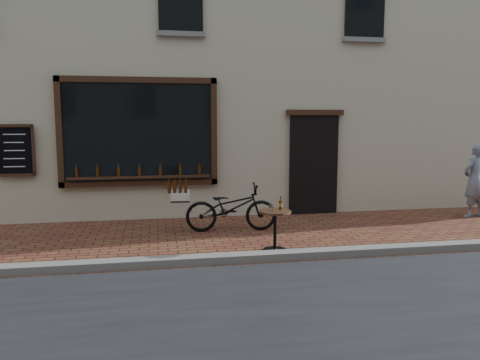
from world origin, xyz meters
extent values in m
plane|color=#59261C|center=(0.00, 0.00, 0.00)|extent=(90.00, 90.00, 0.00)
cube|color=slate|center=(0.00, 0.20, 0.06)|extent=(90.00, 0.25, 0.12)
cube|color=#B8AF91|center=(0.00, 6.50, 5.00)|extent=(28.00, 6.00, 10.00)
cube|color=black|center=(-1.90, 3.45, 1.85)|extent=(3.00, 0.06, 2.00)
cube|color=black|center=(-1.90, 3.43, 2.91)|extent=(3.24, 0.10, 0.12)
cube|color=black|center=(-1.90, 3.43, 0.79)|extent=(3.24, 0.10, 0.12)
cube|color=black|center=(-3.46, 3.43, 1.85)|extent=(0.12, 0.10, 2.24)
cube|color=black|center=(-0.34, 3.43, 1.85)|extent=(0.12, 0.10, 2.24)
cube|color=black|center=(-1.90, 3.38, 0.92)|extent=(2.90, 0.16, 0.05)
cube|color=black|center=(1.90, 3.46, 1.10)|extent=(1.10, 0.10, 2.20)
cube|color=black|center=(1.90, 3.43, 2.26)|extent=(1.30, 0.10, 0.12)
cube|color=black|center=(-4.30, 3.44, 1.50)|extent=(0.62, 0.04, 0.92)
cylinder|color=#3D1C07|center=(-3.15, 3.38, 1.04)|extent=(0.06, 0.06, 0.19)
cylinder|color=#3D1C07|center=(-2.73, 3.38, 1.04)|extent=(0.06, 0.06, 0.19)
cylinder|color=#3D1C07|center=(-2.32, 3.38, 1.04)|extent=(0.06, 0.06, 0.19)
cylinder|color=#3D1C07|center=(-1.90, 3.38, 1.04)|extent=(0.06, 0.06, 0.19)
cylinder|color=#3D1C07|center=(-1.48, 3.38, 1.04)|extent=(0.06, 0.06, 0.19)
cylinder|color=#3D1C07|center=(-1.07, 3.38, 1.04)|extent=(0.06, 0.06, 0.19)
cylinder|color=#3D1C07|center=(-0.65, 3.38, 1.04)|extent=(0.06, 0.06, 0.19)
cube|color=black|center=(3.00, 3.46, 4.60)|extent=(0.90, 0.06, 1.40)
imported|color=black|center=(-0.18, 2.14, 0.45)|extent=(1.76, 0.72, 0.90)
cube|color=black|center=(-1.13, 2.20, 0.62)|extent=(0.37, 0.50, 0.03)
cube|color=beige|center=(-1.13, 2.20, 0.71)|extent=(0.37, 0.52, 0.14)
cylinder|color=#3D1C07|center=(-1.04, 2.02, 0.87)|extent=(0.06, 0.06, 0.19)
cylinder|color=#3D1C07|center=(-1.14, 2.02, 0.87)|extent=(0.06, 0.06, 0.19)
cylinder|color=#3D1C07|center=(-1.24, 2.03, 0.87)|extent=(0.06, 0.06, 0.19)
cylinder|color=#3D1C07|center=(-1.34, 2.04, 0.87)|extent=(0.06, 0.06, 0.19)
cylinder|color=#3D1C07|center=(-1.04, 2.14, 0.87)|extent=(0.06, 0.06, 0.19)
cylinder|color=#3D1C07|center=(-1.14, 2.14, 0.87)|extent=(0.06, 0.06, 0.19)
cylinder|color=#3D1C07|center=(-1.24, 2.15, 0.87)|extent=(0.06, 0.06, 0.19)
cylinder|color=#3D1C07|center=(-1.34, 2.16, 0.87)|extent=(0.06, 0.06, 0.19)
cylinder|color=#3D1C07|center=(-1.03, 2.26, 0.87)|extent=(0.06, 0.06, 0.19)
cylinder|color=#3D1C07|center=(-1.13, 2.26, 0.87)|extent=(0.06, 0.06, 0.19)
cylinder|color=#3D1C07|center=(-1.23, 2.27, 0.87)|extent=(0.06, 0.06, 0.19)
cylinder|color=#3D1C07|center=(-1.33, 2.28, 0.87)|extent=(0.06, 0.06, 0.19)
cylinder|color=#3D1C07|center=(-1.02, 2.38, 0.87)|extent=(0.06, 0.06, 0.19)
cylinder|color=black|center=(0.30, 0.67, 0.01)|extent=(0.38, 0.38, 0.03)
cylinder|color=black|center=(0.30, 0.67, 0.33)|extent=(0.05, 0.05, 0.60)
cylinder|color=#321C10|center=(0.30, 0.67, 0.64)|extent=(0.52, 0.52, 0.03)
cylinder|color=gold|center=(0.40, 0.73, 0.74)|extent=(0.05, 0.05, 0.05)
cylinder|color=white|center=(0.21, 0.61, 0.72)|extent=(0.07, 0.07, 0.11)
imported|color=slate|center=(5.19, 2.45, 0.81)|extent=(0.67, 0.53, 1.62)
camera|label=1|loc=(-1.58, -6.47, 2.12)|focal=35.00mm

